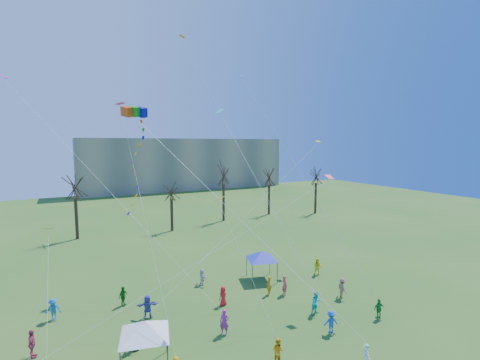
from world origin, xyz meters
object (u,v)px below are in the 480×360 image
canopy_tent_white (145,328)px  canopy_tent_blue (262,255)px  hero_kite_flyer (366,360)px  distant_building (184,164)px  big_box_kite (140,168)px

canopy_tent_white → canopy_tent_blue: size_ratio=1.04×
hero_kite_flyer → canopy_tent_blue: canopy_tent_blue is taller
hero_kite_flyer → distant_building: bearing=41.1°
big_box_kite → canopy_tent_white: 10.68m
distant_building → canopy_tent_white: size_ratio=15.49×
canopy_tent_white → canopy_tent_blue: bearing=31.6°
distant_building → hero_kite_flyer: (-17.25, -85.08, -6.56)m
hero_kite_flyer → big_box_kite: 19.14m
canopy_tent_blue → distant_building: bearing=77.7°
hero_kite_flyer → big_box_kite: size_ratio=0.09×
hero_kite_flyer → canopy_tent_blue: bearing=45.1°
distant_building → canopy_tent_blue: size_ratio=16.18×
distant_building → hero_kite_flyer: bearing=-101.5°
hero_kite_flyer → canopy_tent_white: (-11.29, 6.75, 1.59)m
canopy_tent_white → distant_building: bearing=70.0°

